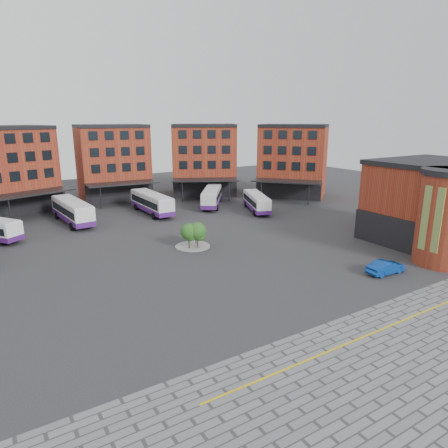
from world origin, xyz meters
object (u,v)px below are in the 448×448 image
tree_island (194,233)px  blue_car (386,267)px  bus_c (72,211)px  bus_e (212,196)px  bus_f (256,202)px  bus_d (152,203)px

tree_island → blue_car: (13.04, -18.25, -1.20)m
bus_c → bus_e: size_ratio=1.15×
tree_island → bus_c: 23.20m
bus_c → bus_f: bus_c is taller
bus_c → bus_e: bus_c is taller
bus_c → blue_car: bearing=-63.8°
bus_c → blue_car: 45.51m
tree_island → blue_car: tree_island is taller
bus_d → bus_e: size_ratio=1.11×
bus_e → blue_car: bearing=-55.9°
tree_island → bus_c: bearing=116.7°
bus_f → bus_c: bearing=-173.4°
bus_d → bus_f: bearing=-27.1°
tree_island → bus_d: bus_d is taller
tree_island → blue_car: size_ratio=1.00×
bus_c → blue_car: bus_c is taller
bus_e → bus_f: (4.65, -7.60, -0.16)m
bus_f → blue_car: 31.26m
bus_d → bus_e: (11.66, -0.26, -0.08)m
bus_d → bus_e: bus_d is taller
tree_island → bus_f: 22.51m
bus_c → bus_d: bearing=-6.6°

